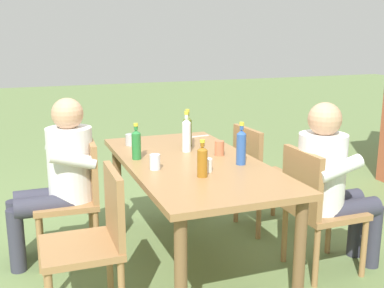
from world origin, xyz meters
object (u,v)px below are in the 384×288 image
(chair_near_left, at_px, (77,193))
(chair_far_left, at_px, (259,172))
(bottle_green, at_px, (136,144))
(cup_terracotta, at_px, (219,148))
(chair_near_right, at_px, (94,236))
(bottle_clear, at_px, (186,134))
(bottle_olive, at_px, (188,130))
(dining_table, at_px, (192,174))
(cup_white, at_px, (206,165))
(person_in_white_shirt, at_px, (331,179))
(cup_steel, at_px, (131,140))
(cup_glass, at_px, (155,162))
(chair_far_right, at_px, (316,204))
(bottle_blue, at_px, (241,146))
(person_in_plaid_shirt, at_px, (59,172))
(table_knife, at_px, (194,137))
(bottle_amber, at_px, (202,161))

(chair_near_left, relative_size, chair_far_left, 1.00)
(bottle_green, distance_m, cup_terracotta, 0.59)
(chair_near_right, distance_m, bottle_clear, 1.11)
(chair_far_left, xyz_separation_m, bottle_olive, (-0.03, -0.62, 0.39))
(dining_table, xyz_separation_m, cup_terracotta, (-0.08, 0.24, 0.14))
(cup_white, bearing_deg, person_in_white_shirt, 81.24)
(dining_table, xyz_separation_m, bottle_olive, (-0.42, 0.12, 0.21))
(cup_steel, bearing_deg, cup_terracotta, 45.24)
(bottle_olive, relative_size, cup_glass, 2.88)
(chair_far_right, relative_size, chair_near_left, 1.00)
(chair_far_left, relative_size, bottle_blue, 3.03)
(dining_table, height_order, chair_near_left, chair_near_left)
(chair_near_right, xyz_separation_m, person_in_plaid_shirt, (-0.80, -0.11, 0.17))
(person_in_plaid_shirt, relative_size, cup_white, 13.96)
(chair_far_left, height_order, table_knife, chair_far_left)
(bottle_amber, height_order, cup_steel, bottle_amber)
(chair_near_right, distance_m, cup_glass, 0.62)
(cup_glass, bearing_deg, bottle_green, -170.73)
(person_in_white_shirt, bearing_deg, dining_table, -115.10)
(chair_near_left, height_order, chair_far_left, same)
(chair_near_right, bearing_deg, bottle_green, 145.64)
(cup_steel, bearing_deg, chair_far_right, 45.81)
(chair_far_right, bearing_deg, table_knife, -157.28)
(dining_table, xyz_separation_m, person_in_white_shirt, (0.40, 0.85, -0.01))
(chair_near_left, xyz_separation_m, chair_far_left, (-0.00, 1.48, 0.00))
(chair_near_right, bearing_deg, bottle_amber, 93.42)
(table_knife, bearing_deg, bottle_amber, -17.87)
(cup_terracotta, bearing_deg, bottle_blue, 8.20)
(cup_white, bearing_deg, bottle_amber, -34.09)
(chair_far_left, bearing_deg, chair_near_right, -61.82)
(cup_steel, relative_size, table_knife, 0.37)
(person_in_plaid_shirt, bearing_deg, table_knife, 105.35)
(chair_far_left, height_order, cup_terracotta, chair_far_left)
(chair_near_right, xyz_separation_m, cup_steel, (-1.00, 0.46, 0.31))
(bottle_olive, height_order, bottle_blue, bottle_olive)
(bottle_green, distance_m, bottle_amber, 0.61)
(dining_table, bearing_deg, cup_steel, -154.48)
(chair_near_left, distance_m, table_knife, 1.10)
(chair_near_right, xyz_separation_m, bottle_olive, (-0.82, 0.86, 0.39))
(bottle_amber, distance_m, table_knife, 1.12)
(person_in_white_shirt, height_order, person_in_plaid_shirt, same)
(table_knife, bearing_deg, person_in_white_shirt, 27.38)
(bottle_amber, bearing_deg, chair_far_right, 87.15)
(dining_table, distance_m, cup_steel, 0.68)
(table_knife, bearing_deg, chair_near_left, -72.86)
(person_in_plaid_shirt, distance_m, cup_white, 1.09)
(chair_far_right, relative_size, cup_steel, 9.82)
(chair_near_right, bearing_deg, cup_glass, 122.98)
(cup_white, bearing_deg, chair_far_left, 131.59)
(dining_table, bearing_deg, cup_terracotta, 108.33)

